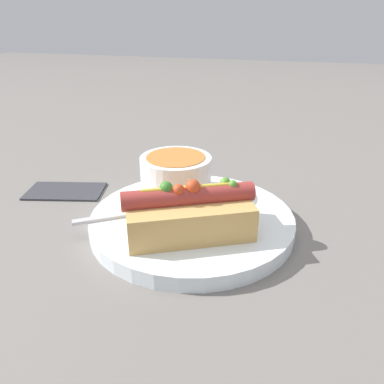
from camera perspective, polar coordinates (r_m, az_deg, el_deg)
name	(u,v)px	position (r m, az deg, el deg)	size (l,w,h in m)	color
ground_plane	(192,227)	(0.49, 0.00, -5.33)	(4.00, 4.00, 0.00)	slate
dinner_plate	(192,221)	(0.48, 0.00, -4.37)	(0.26, 0.26, 0.02)	white
hot_dog	(189,213)	(0.43, -0.50, -3.19)	(0.16, 0.13, 0.07)	tan
soup_bowl	(176,174)	(0.52, -2.46, 2.80)	(0.10, 0.10, 0.06)	white
spoon	(161,208)	(0.48, -4.75, -2.48)	(0.14, 0.10, 0.01)	#B7B7BC
napkin	(65,190)	(0.61, -18.75, 0.25)	(0.13, 0.09, 0.01)	#333338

